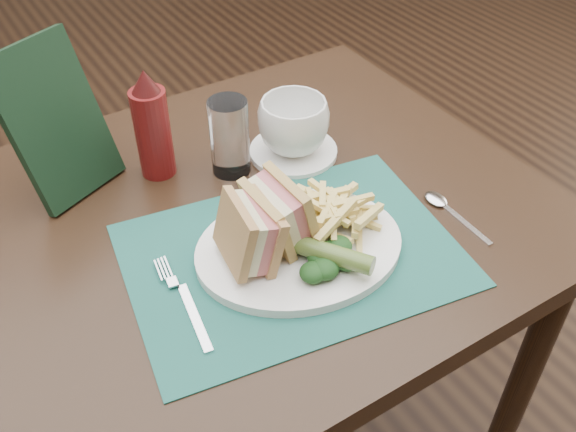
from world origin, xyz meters
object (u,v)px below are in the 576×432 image
(table_main, at_px, (256,356))
(ketchup_bottle, at_px, (152,124))
(saucer, at_px, (293,151))
(coffee_cup, at_px, (294,126))
(sandwich_half_a, at_px, (235,237))
(plate, at_px, (299,248))
(drinking_glass, at_px, (229,137))
(sandwich_half_b, at_px, (267,217))
(check_presenter, at_px, (56,122))
(placemat, at_px, (292,255))

(table_main, relative_size, ketchup_bottle, 4.84)
(saucer, distance_m, coffee_cup, 0.05)
(sandwich_half_a, bearing_deg, plate, -0.25)
(saucer, relative_size, drinking_glass, 1.15)
(sandwich_half_b, bearing_deg, ketchup_bottle, 100.21)
(saucer, xyz_separation_m, ketchup_bottle, (-0.22, 0.08, 0.09))
(sandwich_half_a, relative_size, sandwich_half_b, 0.97)
(plate, relative_size, check_presenter, 1.22)
(ketchup_bottle, bearing_deg, sandwich_half_a, -90.37)
(placemat, bearing_deg, table_main, 90.68)
(ketchup_bottle, bearing_deg, plate, -72.10)
(plate, distance_m, coffee_cup, 0.25)
(plate, relative_size, ketchup_bottle, 1.61)
(drinking_glass, height_order, check_presenter, check_presenter)
(table_main, distance_m, plate, 0.40)
(check_presenter, bearing_deg, sandwich_half_b, -82.55)
(coffee_cup, xyz_separation_m, ketchup_bottle, (-0.22, 0.08, 0.04))
(placemat, distance_m, sandwich_half_b, 0.08)
(check_presenter, bearing_deg, ketchup_bottle, -41.50)
(plate, distance_m, sandwich_half_a, 0.11)
(plate, distance_m, ketchup_bottle, 0.31)
(plate, bearing_deg, coffee_cup, 70.80)
(saucer, distance_m, ketchup_bottle, 0.24)
(sandwich_half_a, height_order, coffee_cup, sandwich_half_a)
(table_main, height_order, saucer, saucer)
(saucer, xyz_separation_m, check_presenter, (-0.35, 0.12, 0.11))
(saucer, relative_size, ketchup_bottle, 0.81)
(saucer, height_order, drinking_glass, drinking_glass)
(sandwich_half_b, xyz_separation_m, saucer, (0.16, 0.19, -0.06))
(table_main, bearing_deg, drinking_glass, 76.08)
(sandwich_half_a, bearing_deg, table_main, 61.51)
(table_main, height_order, check_presenter, check_presenter)
(sandwich_half_a, bearing_deg, coffee_cup, 49.64)
(table_main, height_order, plate, plate)
(sandwich_half_b, xyz_separation_m, coffee_cup, (0.16, 0.19, -0.01))
(placemat, height_order, check_presenter, check_presenter)
(sandwich_half_b, distance_m, coffee_cup, 0.25)
(coffee_cup, bearing_deg, check_presenter, 161.27)
(sandwich_half_b, distance_m, saucer, 0.26)
(ketchup_bottle, height_order, check_presenter, check_presenter)
(plate, height_order, check_presenter, check_presenter)
(placemat, distance_m, plate, 0.01)
(table_main, bearing_deg, plate, -83.78)
(sandwich_half_b, bearing_deg, table_main, 74.78)
(coffee_cup, xyz_separation_m, check_presenter, (-0.35, 0.12, 0.06))
(placemat, height_order, saucer, saucer)
(sandwich_half_a, bearing_deg, check_presenter, 120.14)
(placemat, height_order, ketchup_bottle, ketchup_bottle)
(saucer, bearing_deg, check_presenter, 161.27)
(plate, distance_m, check_presenter, 0.41)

